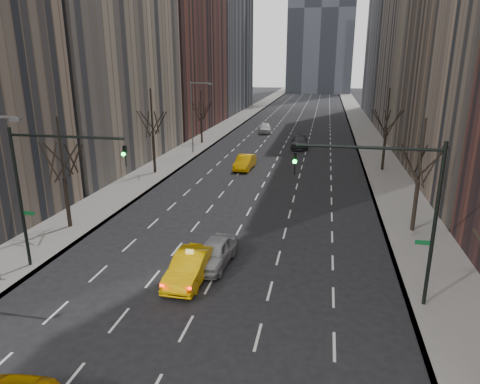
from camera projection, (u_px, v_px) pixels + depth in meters
The scene contains 15 objects.
sidewalk_left at pixel (228, 126), 79.60m from camera, with size 4.50×320.00×0.15m, color slate.
sidewalk_right at pixel (363, 130), 75.02m from camera, with size 4.50×320.00×0.15m, color slate.
tree_lw_b at pixel (64, 178), 29.70m from camera, with size 3.36×3.50×7.82m.
tree_lw_c at pixel (153, 136), 44.62m from camera, with size 3.36×3.50×8.74m.
tree_lw_d at pixel (201, 119), 61.65m from camera, with size 3.36×3.50×7.36m.
tree_rw_b at pixel (418, 181), 28.97m from camera, with size 3.36×3.50×7.82m.
tree_rw_c at pixel (386, 134), 45.77m from camera, with size 3.36×3.50×8.74m.
traffic_mast_left at pixel (44, 177), 23.01m from camera, with size 6.69×0.39×8.00m.
traffic_mast_right at pixel (399, 197), 19.61m from camera, with size 6.69×0.39×8.00m.
streetlight_far at pixel (194, 110), 54.27m from camera, with size 2.83×0.22×9.00m.
taxi_sedan at pixel (190, 267), 23.20m from camera, with size 1.68×4.81×1.58m, color #FFBD05.
silver_sedan_ahead at pixel (214, 253), 24.98m from camera, with size 1.82×4.52×1.54m, color #A8AAB0.
far_taxi at pixel (245, 162), 47.52m from camera, with size 1.66×4.75×1.57m, color #FFAF05.
far_suv_grey at pixel (300, 142), 59.20m from camera, with size 2.32×5.72×1.66m, color #2E2D32.
far_car_white at pixel (265, 128), 71.86m from camera, with size 1.95×4.85×1.65m, color silver.
Camera 1 is at (5.60, -7.76, 11.44)m, focal length 32.00 mm.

